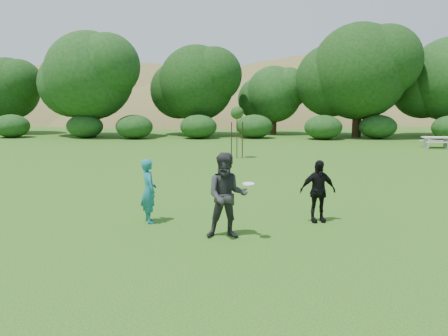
# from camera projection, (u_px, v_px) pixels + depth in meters

# --- Properties ---
(ground) EXTENTS (120.00, 120.00, 0.00)m
(ground) POSITION_uv_depth(u_px,v_px,m) (217.00, 231.00, 10.79)
(ground) COLOR #19470C
(ground) RESTS_ON ground
(player_teal) EXTENTS (0.65, 0.74, 1.69)m
(player_teal) POSITION_uv_depth(u_px,v_px,m) (149.00, 191.00, 11.41)
(player_teal) COLOR #1B6F7A
(player_teal) RESTS_ON ground
(player_grey) EXTENTS (1.03, 0.84, 2.01)m
(player_grey) POSITION_uv_depth(u_px,v_px,m) (227.00, 196.00, 10.11)
(player_grey) COLOR #2A2B2D
(player_grey) RESTS_ON ground
(player_black) EXTENTS (1.03, 0.59, 1.65)m
(player_black) POSITION_uv_depth(u_px,v_px,m) (318.00, 191.00, 11.48)
(player_black) COLOR black
(player_black) RESTS_ON ground
(frisbee) EXTENTS (0.27, 0.27, 0.05)m
(frisbee) POSITION_uv_depth(u_px,v_px,m) (249.00, 184.00, 9.84)
(frisbee) COLOR white
(frisbee) RESTS_ON ground
(sapling) EXTENTS (0.70, 0.70, 2.85)m
(sapling) POSITION_uv_depth(u_px,v_px,m) (237.00, 114.00, 23.78)
(sapling) COLOR #3C2417
(sapling) RESTS_ON ground
(picnic_table) EXTENTS (1.80, 1.48, 0.76)m
(picnic_table) POSITION_uv_depth(u_px,v_px,m) (437.00, 140.00, 29.18)
(picnic_table) COLOR silver
(picnic_table) RESTS_ON ground
(hillside) EXTENTS (150.00, 72.00, 52.00)m
(hillside) POSITION_uv_depth(u_px,v_px,m) (242.00, 183.00, 80.19)
(hillside) COLOR olive
(hillside) RESTS_ON ground
(tree_row) EXTENTS (53.92, 10.38, 9.62)m
(tree_row) POSITION_uv_depth(u_px,v_px,m) (278.00, 80.00, 38.14)
(tree_row) COLOR #3A2616
(tree_row) RESTS_ON ground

